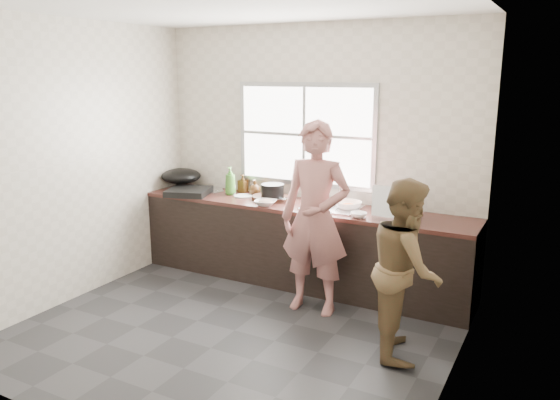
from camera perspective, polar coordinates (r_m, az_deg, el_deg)
The scene contains 30 objects.
floor at distance 4.92m, azimuth -4.76°, elevation -13.49°, with size 3.60×3.20×0.01m, color #29292C.
ceiling at distance 4.43m, azimuth -5.47°, elevation 19.70°, with size 3.60×3.20×0.01m, color silver.
wall_back at distance 5.86m, azimuth 3.59°, elevation 4.84°, with size 3.60×0.01×2.70m, color beige.
wall_left at distance 5.66m, azimuth -20.56°, elevation 3.73°, with size 0.01×3.20×2.70m, color beige.
wall_right at distance 3.81m, azimuth 18.21°, elevation -0.34°, with size 0.01×3.20×2.70m, color beige.
wall_front at distance 3.30m, azimuth -20.63°, elevation -2.59°, with size 3.60×0.01×2.70m, color beige.
cabinet at distance 5.80m, azimuth 2.14°, elevation -4.79°, with size 3.60×0.62×0.82m, color black.
countertop at distance 5.68m, azimuth 2.18°, elevation -0.66°, with size 3.60×0.64×0.04m, color #3C1E18.
sink at distance 5.54m, azimuth 5.43°, elevation -0.82°, with size 0.55×0.45×0.02m, color silver.
faucet at distance 5.68m, azimuth 6.26°, elevation 1.03°, with size 0.02×0.02×0.30m, color silver.
window_frame at distance 5.87m, azimuth 2.67°, elevation 6.82°, with size 1.60×0.05×1.10m, color #9EA0A5.
window_glazing at distance 5.84m, azimuth 2.56°, elevation 6.80°, with size 1.50×0.01×1.00m, color white.
woman at distance 5.02m, azimuth 3.71°, elevation -2.57°, with size 0.61×0.40×1.67m, color #B5726D.
person_side at distance 4.40m, azimuth 13.02°, elevation -6.94°, with size 0.69×0.54×1.42m, color brown.
cutting_board at distance 5.90m, azimuth -1.01°, elevation 0.27°, with size 0.40×0.40×0.04m, color black.
cleaver at distance 5.75m, azimuth -0.15°, elevation 0.16°, with size 0.17×0.09×0.01m, color silver.
bowl_mince at distance 5.63m, azimuth -1.53°, elevation -0.29°, with size 0.22×0.22×0.06m, color silver.
bowl_crabs at distance 5.50m, azimuth 7.15°, elevation -0.65°, with size 0.21×0.21×0.07m, color white.
bowl_held at distance 5.21m, azimuth 8.22°, elevation -1.49°, with size 0.19×0.19×0.06m, color white.
black_pot at distance 5.84m, azimuth -0.78°, elevation 0.82°, with size 0.25×0.25×0.18m, color black.
plate_food at distance 6.03m, azimuth -3.87°, elevation 0.41°, with size 0.20×0.20×0.02m, color silver.
bottle_green at distance 6.12m, azimuth -5.21°, elevation 2.02°, with size 0.12×0.12×0.32m, color #3B7C28.
bottle_brown_tall at distance 6.26m, azimuth -3.89°, elevation 1.68°, with size 0.08×0.09×0.19m, color #432A10.
bottle_brown_short at distance 6.09m, azimuth -2.64°, elevation 1.24°, with size 0.12×0.12×0.16m, color #3E250F.
glass_jar at distance 6.14m, azimuth -5.02°, elevation 1.08°, with size 0.08×0.08×0.11m, color silver.
burner at distance 6.22m, azimuth -9.51°, elevation 0.88°, with size 0.44×0.44×0.07m, color black.
wok at distance 6.55m, azimuth -10.29°, elevation 2.49°, with size 0.46×0.46×0.17m, color black.
dish_rack at distance 5.22m, azimuth 12.41°, elevation -0.13°, with size 0.44×0.31×0.33m, color white.
pot_lid_left at distance 6.33m, azimuth -6.92°, elevation 0.94°, with size 0.22×0.22×0.01m, color #B7B9BF.
pot_lid_right at distance 6.45m, azimuth -7.14°, elevation 1.15°, with size 0.25×0.25×0.01m, color #ADAEB4.
Camera 1 is at (2.43, -3.66, 2.20)m, focal length 35.00 mm.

